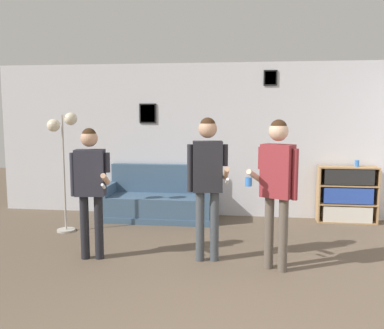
{
  "coord_description": "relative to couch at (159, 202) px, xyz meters",
  "views": [
    {
      "loc": [
        0.34,
        -3.05,
        1.87
      ],
      "look_at": [
        -0.37,
        2.24,
        1.2
      ],
      "focal_mm": 40.0,
      "sensor_mm": 36.0,
      "label": 1
    }
  ],
  "objects": [
    {
      "name": "bookshelf",
      "position": [
        3.18,
        0.19,
        0.17
      ],
      "size": [
        0.97,
        0.3,
        0.95
      ],
      "color": "#A87F51",
      "rests_on": "ground_plane"
    },
    {
      "name": "couch",
      "position": [
        0.0,
        0.0,
        0.0
      ],
      "size": [
        1.89,
        0.8,
        0.92
      ],
      "color": "#3D5670",
      "rests_on": "ground_plane"
    },
    {
      "name": "wall_back",
      "position": [
        1.19,
        0.41,
        1.05
      ],
      "size": [
        8.5,
        0.08,
        2.7
      ],
      "color": "silver",
      "rests_on": "ground_plane"
    },
    {
      "name": "person_player_foreground_left",
      "position": [
        -0.42,
        -2.1,
        0.72
      ],
      "size": [
        0.53,
        0.44,
        1.66
      ],
      "color": "black",
      "rests_on": "ground_plane"
    },
    {
      "name": "person_player_foreground_center",
      "position": [
        1.03,
        -1.98,
        0.82
      ],
      "size": [
        0.54,
        0.46,
        1.79
      ],
      "color": "#3D4247",
      "rests_on": "ground_plane"
    },
    {
      "name": "person_watcher_holding_cup",
      "position": [
        1.86,
        -2.19,
        0.8
      ],
      "size": [
        0.59,
        0.36,
        1.77
      ],
      "color": "brown",
      "rests_on": "ground_plane"
    },
    {
      "name": "floor_lamp",
      "position": [
        -1.28,
        -0.96,
        1.12
      ],
      "size": [
        0.48,
        0.28,
        1.85
      ],
      "color": "#ADA89E",
      "rests_on": "ground_plane"
    },
    {
      "name": "drinking_cup",
      "position": [
        3.32,
        0.19,
        0.7
      ],
      "size": [
        0.07,
        0.07,
        0.11
      ],
      "color": "blue",
      "rests_on": "bookshelf"
    }
  ]
}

